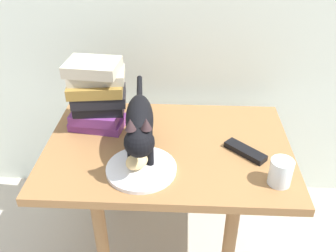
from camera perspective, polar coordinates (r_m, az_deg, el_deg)
The scene contains 8 objects.
ground_plane at distance 1.66m, azimuth 0.00°, elevation -17.91°, with size 6.00×6.00×0.00m, color #B2A899.
side_table at distance 1.33m, azimuth 0.00°, elevation -5.39°, with size 0.86×0.58×0.53m.
plate at distance 1.18m, azimuth -4.18°, elevation -6.65°, with size 0.23×0.23×0.01m, color white.
bread_roll at distance 1.16m, azimuth -4.85°, elevation -5.42°, with size 0.08×0.06×0.05m, color #E0BC7A.
cat at distance 1.16m, azimuth -4.45°, elevation 0.34°, with size 0.12×0.48×0.23m.
book_stack at distance 1.35m, azimuth -10.99°, elevation 4.75°, with size 0.22×0.17×0.26m.
candle_jar at distance 1.16m, azimuth 17.08°, elevation -7.05°, with size 0.07×0.07×0.08m.
tv_remote at distance 1.27m, azimuth 11.92°, elevation -3.85°, with size 0.15×0.04×0.02m, color black.
Camera 1 is at (0.05, -1.04, 1.29)m, focal length 39.19 mm.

